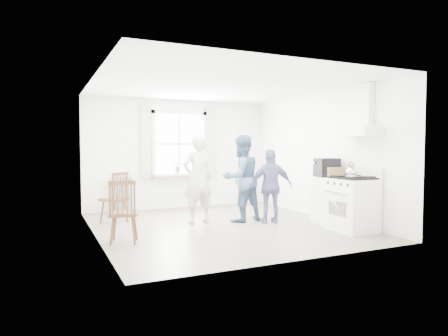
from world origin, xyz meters
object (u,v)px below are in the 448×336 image
(person_left, at_px, (198,179))
(person_mid, at_px, (241,178))
(windsor_chair_b, at_px, (123,205))
(windsor_chair_a, at_px, (118,192))
(low_cabinet, at_px, (329,200))
(gas_stove, at_px, (352,203))
(person_right, at_px, (271,186))
(stereo_stack, at_px, (327,168))

(person_left, xyz_separation_m, person_mid, (0.84, -0.19, -0.00))
(windsor_chair_b, distance_m, person_mid, 2.65)
(windsor_chair_a, height_order, person_left, person_left)
(low_cabinet, relative_size, person_left, 0.52)
(gas_stove, height_order, person_mid, person_mid)
(windsor_chair_a, bearing_deg, gas_stove, -33.76)
(low_cabinet, height_order, person_right, person_right)
(stereo_stack, bearing_deg, windsor_chair_a, 155.22)
(person_left, relative_size, person_right, 1.20)
(gas_stove, height_order, person_left, person_left)
(person_left, bearing_deg, person_right, 148.25)
(person_left, height_order, person_right, person_left)
(low_cabinet, xyz_separation_m, person_left, (-2.28, 1.10, 0.41))
(stereo_stack, bearing_deg, person_right, 153.35)
(windsor_chair_a, xyz_separation_m, person_left, (1.41, -0.62, 0.25))
(low_cabinet, bearing_deg, windsor_chair_a, 155.01)
(windsor_chair_b, distance_m, person_left, 1.99)
(person_mid, bearing_deg, stereo_stack, 138.17)
(person_mid, bearing_deg, gas_stove, 120.49)
(stereo_stack, height_order, person_mid, person_mid)
(stereo_stack, relative_size, person_left, 0.27)
(person_left, bearing_deg, gas_stove, 133.55)
(stereo_stack, distance_m, windsor_chair_a, 4.05)
(person_left, distance_m, person_mid, 0.86)
(low_cabinet, distance_m, stereo_stack, 0.63)
(low_cabinet, height_order, person_left, person_left)
(windsor_chair_b, relative_size, person_mid, 0.57)
(person_mid, bearing_deg, windsor_chair_a, -29.86)
(windsor_chair_b, height_order, person_right, person_right)
(windsor_chair_b, height_order, person_mid, person_mid)
(stereo_stack, bearing_deg, gas_stove, -92.31)
(windsor_chair_b, distance_m, person_right, 2.97)
(person_mid, bearing_deg, windsor_chair_b, 10.34)
(gas_stove, distance_m, windsor_chair_a, 4.35)
(person_right, bearing_deg, windsor_chair_b, 24.95)
(stereo_stack, distance_m, person_right, 1.12)
(person_mid, bearing_deg, person_right, 128.77)
(low_cabinet, xyz_separation_m, stereo_stack, (-0.04, 0.03, 0.63))
(low_cabinet, distance_m, windsor_chair_b, 3.91)
(windsor_chair_a, distance_m, person_right, 2.96)
(person_mid, distance_m, person_right, 0.61)
(stereo_stack, relative_size, windsor_chair_b, 0.46)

